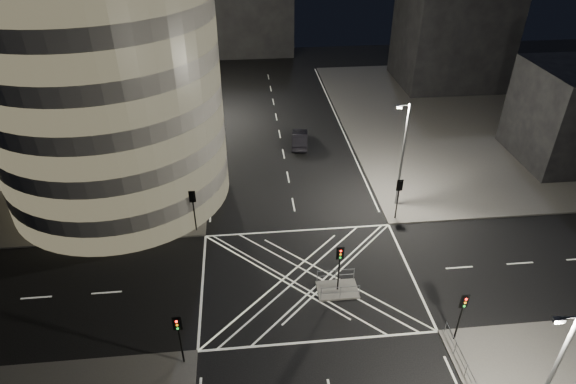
{
  "coord_description": "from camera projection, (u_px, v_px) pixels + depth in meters",
  "views": [
    {
      "loc": [
        -4.27,
        -26.89,
        25.56
      ],
      "look_at": [
        -0.75,
        7.62,
        3.0
      ],
      "focal_mm": 30.0,
      "sensor_mm": 36.0,
      "label": 1
    }
  ],
  "objects": [
    {
      "name": "building_right_far",
      "position": [
        452.0,
        30.0,
        68.12
      ],
      "size": [
        14.0,
        12.0,
        15.0
      ],
      "primitive_type": "cube",
      "color": "black",
      "rests_on": "sidewalk_far_right"
    },
    {
      "name": "tree_b",
      "position": [
        179.0,
        144.0,
        45.99
      ],
      "size": [
        4.16,
        4.16,
        6.58
      ],
      "color": "black",
      "rests_on": "sidewalk_far_left"
    },
    {
      "name": "sedan",
      "position": [
        300.0,
        139.0,
        54.68
      ],
      "size": [
        2.38,
        5.17,
        1.64
      ],
      "primitive_type": "imported",
      "rotation": [
        0.0,
        0.0,
        3.01
      ],
      "color": "black",
      "rests_on": "ground"
    },
    {
      "name": "building_right_near",
      "position": [
        575.0,
        114.0,
        49.81
      ],
      "size": [
        10.0,
        10.0,
        10.0
      ],
      "primitive_type": "cube",
      "color": "black",
      "rests_on": "sidewalk_far_right"
    },
    {
      "name": "traffic_signal_nl",
      "position": [
        179.0,
        331.0,
        28.72
      ],
      "size": [
        0.55,
        0.22,
        4.0
      ],
      "color": "black",
      "rests_on": "sidewalk_near_left"
    },
    {
      "name": "street_lamp_right_near",
      "position": [
        547.0,
        382.0,
        22.83
      ],
      "size": [
        1.25,
        0.25,
        10.0
      ],
      "color": "slate",
      "rests_on": "sidewalk_near_right"
    },
    {
      "name": "office_block_rear",
      "position": [
        103.0,
        9.0,
        63.81
      ],
      "size": [
        24.0,
        16.0,
        22.0
      ],
      "primitive_type": "cube",
      "color": "gray",
      "rests_on": "sidewalk_far_left"
    },
    {
      "name": "street_lamp_left_far",
      "position": [
        198.0,
        78.0,
        57.93
      ],
      "size": [
        1.25,
        0.25,
        10.0
      ],
      "color": "slate",
      "rests_on": "sidewalk_far_left"
    },
    {
      "name": "tree_c",
      "position": [
        184.0,
        118.0,
        50.98
      ],
      "size": [
        4.5,
        4.5,
        6.79
      ],
      "color": "black",
      "rests_on": "sidewalk_far_left"
    },
    {
      "name": "tree_d",
      "position": [
        187.0,
        88.0,
        55.42
      ],
      "size": [
        5.26,
        5.26,
        8.27
      ],
      "color": "black",
      "rests_on": "sidewalk_far_left"
    },
    {
      "name": "traffic_signal_nr",
      "position": [
        462.0,
        309.0,
        30.21
      ],
      "size": [
        0.55,
        0.22,
        4.0
      ],
      "color": "black",
      "rests_on": "sidewalk_near_right"
    },
    {
      "name": "street_lamp_left_near",
      "position": [
        186.0,
        147.0,
        42.91
      ],
      "size": [
        1.25,
        0.25,
        10.0
      ],
      "color": "slate",
      "rests_on": "sidewalk_far_left"
    },
    {
      "name": "sidewalk_far_right",
      "position": [
        503.0,
        116.0,
        61.67
      ],
      "size": [
        42.0,
        42.0,
        0.15
      ],
      "primitive_type": "cube",
      "color": "#5B5755",
      "rests_on": "ground"
    },
    {
      "name": "railing_island_south",
      "position": [
        340.0,
        292.0,
        34.51
      ],
      "size": [
        2.8,
        0.06,
        1.1
      ],
      "primitive_type": "cube",
      "color": "slate",
      "rests_on": "central_island"
    },
    {
      "name": "ground",
      "position": [
        308.0,
        278.0,
        36.73
      ],
      "size": [
        120.0,
        120.0,
        0.0
      ],
      "primitive_type": "plane",
      "color": "black",
      "rests_on": "ground"
    },
    {
      "name": "traffic_signal_island",
      "position": [
        340.0,
        261.0,
        34.06
      ],
      "size": [
        0.55,
        0.22,
        4.0
      ],
      "color": "black",
      "rests_on": "central_island"
    },
    {
      "name": "tree_a",
      "position": [
        172.0,
        169.0,
        40.59
      ],
      "size": [
        4.32,
        4.32,
        7.4
      ],
      "color": "black",
      "rests_on": "sidewalk_far_left"
    },
    {
      "name": "tree_e",
      "position": [
        191.0,
        79.0,
        60.96
      ],
      "size": [
        3.47,
        3.47,
        6.27
      ],
      "color": "black",
      "rests_on": "sidewalk_far_left"
    },
    {
      "name": "traffic_signal_fl",
      "position": [
        193.0,
        204.0,
        40.06
      ],
      "size": [
        0.55,
        0.22,
        4.0
      ],
      "color": "black",
      "rests_on": "sidewalk_far_left"
    },
    {
      "name": "central_island",
      "position": [
        337.0,
        290.0,
        35.61
      ],
      "size": [
        3.0,
        2.0,
        0.15
      ],
      "primitive_type": "cube",
      "color": "slate",
      "rests_on": "ground"
    },
    {
      "name": "traffic_signal_fr",
      "position": [
        399.0,
        192.0,
        41.56
      ],
      "size": [
        0.55,
        0.22,
        4.0
      ],
      "color": "black",
      "rests_on": "sidewalk_far_right"
    },
    {
      "name": "office_tower_curved",
      "position": [
        57.0,
        49.0,
        43.7
      ],
      "size": [
        30.0,
        29.0,
        27.2
      ],
      "color": "gray",
      "rests_on": "sidewalk_far_left"
    },
    {
      "name": "railing_island_north",
      "position": [
        336.0,
        275.0,
        36.02
      ],
      "size": [
        2.8,
        0.06,
        1.1
      ],
      "primitive_type": "cube",
      "color": "slate",
      "rests_on": "central_island"
    },
    {
      "name": "sidewalk_far_left",
      "position": [
        34.0,
        137.0,
        56.74
      ],
      "size": [
        42.0,
        42.0,
        0.15
      ],
      "primitive_type": "cube",
      "color": "#5B5755",
      "rests_on": "ground"
    },
    {
      "name": "street_lamp_right_far",
      "position": [
        402.0,
        153.0,
        42.01
      ],
      "size": [
        1.25,
        0.25,
        10.0
      ],
      "color": "slate",
      "rests_on": "sidewalk_far_right"
    }
  ]
}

